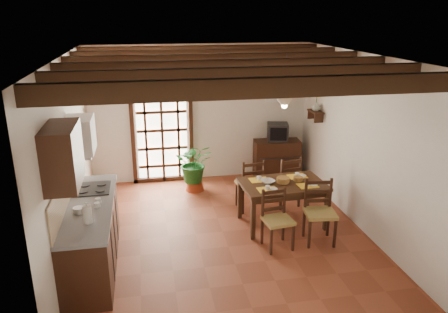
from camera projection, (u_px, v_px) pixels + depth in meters
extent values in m
plane|color=brown|center=(223.00, 232.00, 7.09)|extent=(5.00, 5.00, 0.00)
cube|color=silver|center=(200.00, 114.00, 8.97)|extent=(4.50, 0.02, 2.80)
cube|color=silver|center=(268.00, 224.00, 4.31)|extent=(4.50, 0.02, 2.80)
cube|color=silver|center=(68.00, 158.00, 6.25)|extent=(0.02, 5.00, 2.80)
cube|color=silver|center=(359.00, 142.00, 7.04)|extent=(0.02, 5.00, 2.80)
cube|color=white|center=(222.00, 56.00, 6.20)|extent=(4.50, 5.00, 0.02)
cube|color=black|center=(261.00, 88.00, 4.28)|extent=(4.50, 0.14, 0.20)
cube|color=black|center=(242.00, 76.00, 5.06)|extent=(4.50, 0.14, 0.20)
cube|color=black|center=(228.00, 67.00, 5.84)|extent=(4.50, 0.14, 0.20)
cube|color=black|center=(217.00, 60.00, 6.63)|extent=(4.50, 0.14, 0.20)
cube|color=black|center=(209.00, 55.00, 7.41)|extent=(4.50, 0.14, 0.20)
cube|color=black|center=(202.00, 51.00, 8.19)|extent=(4.50, 0.14, 0.20)
cube|color=white|center=(162.00, 130.00, 8.92)|extent=(1.01, 0.02, 2.11)
cube|color=black|center=(159.00, 74.00, 8.51)|extent=(1.26, 0.10, 0.08)
cube|color=black|center=(132.00, 132.00, 8.77)|extent=(0.08, 0.10, 2.28)
cube|color=black|center=(191.00, 129.00, 8.97)|extent=(0.08, 0.10, 2.28)
cube|color=black|center=(162.00, 130.00, 8.85)|extent=(1.01, 0.03, 2.02)
cube|color=black|center=(92.00, 236.00, 6.05)|extent=(0.60, 2.20, 0.88)
cube|color=slate|center=(89.00, 206.00, 5.90)|extent=(0.64, 2.25, 0.04)
cube|color=tan|center=(65.00, 192.00, 5.78)|extent=(0.02, 2.20, 0.50)
cube|color=black|center=(63.00, 156.00, 4.92)|extent=(0.35, 0.80, 0.70)
cube|color=white|center=(80.00, 135.00, 6.12)|extent=(0.38, 0.60, 0.50)
cube|color=silver|center=(82.00, 153.00, 6.21)|extent=(0.32, 0.55, 0.04)
cube|color=black|center=(93.00, 189.00, 6.40)|extent=(0.50, 0.55, 0.02)
cylinder|color=white|center=(87.00, 215.00, 5.35)|extent=(0.11, 0.11, 0.24)
cylinder|color=silver|center=(79.00, 211.00, 5.63)|extent=(0.14, 0.14, 0.10)
cube|color=#382112|center=(283.00, 184.00, 7.13)|extent=(1.41, 0.95, 0.05)
cube|color=#382112|center=(283.00, 188.00, 7.15)|extent=(1.27, 0.85, 0.10)
cube|color=#382112|center=(307.00, 193.00, 7.74)|extent=(0.07, 0.07, 0.69)
cube|color=#382112|center=(240.00, 199.00, 7.45)|extent=(0.07, 0.07, 0.69)
cube|color=#382112|center=(327.00, 210.00, 7.04)|extent=(0.07, 0.07, 0.69)
cube|color=#382112|center=(253.00, 219.00, 6.76)|extent=(0.07, 0.07, 0.69)
cube|color=#A48A45|center=(278.00, 221.00, 6.49)|extent=(0.47, 0.45, 0.05)
cube|color=black|center=(274.00, 202.00, 6.57)|extent=(0.42, 0.09, 0.45)
cube|color=black|center=(277.00, 234.00, 6.56)|extent=(0.44, 0.43, 0.44)
cube|color=#A48A45|center=(320.00, 213.00, 6.63)|extent=(0.50, 0.49, 0.05)
cube|color=black|center=(318.00, 194.00, 6.72)|extent=(0.45, 0.10, 0.49)
cube|color=black|center=(319.00, 228.00, 6.71)|extent=(0.48, 0.46, 0.48)
cube|color=#A48A45|center=(250.00, 184.00, 7.78)|extent=(0.48, 0.46, 0.05)
cube|color=black|center=(254.00, 175.00, 7.54)|extent=(0.45, 0.08, 0.49)
cube|color=black|center=(250.00, 196.00, 7.86)|extent=(0.46, 0.44, 0.48)
cube|color=#A48A45|center=(286.00, 181.00, 7.94)|extent=(0.51, 0.50, 0.05)
cube|color=black|center=(291.00, 171.00, 7.71)|extent=(0.44, 0.12, 0.48)
cube|color=black|center=(285.00, 193.00, 8.01)|extent=(0.49, 0.47, 0.47)
cube|color=yellow|center=(266.00, 190.00, 6.87)|extent=(0.31, 0.23, 0.01)
cube|color=yellow|center=(307.00, 187.00, 6.99)|extent=(0.31, 0.23, 0.01)
cube|color=yellow|center=(259.00, 181.00, 7.27)|extent=(0.31, 0.23, 0.01)
cube|color=yellow|center=(298.00, 178.00, 7.39)|extent=(0.31, 0.23, 0.01)
cylinder|color=olive|center=(283.00, 181.00, 7.11)|extent=(0.21, 0.21, 0.09)
imported|color=white|center=(268.00, 182.00, 7.10)|extent=(0.28, 0.28, 0.05)
cube|color=black|center=(277.00, 159.00, 9.31)|extent=(0.99, 0.50, 0.81)
cube|color=black|center=(278.00, 132.00, 9.12)|extent=(0.49, 0.46, 0.36)
cube|color=black|center=(280.00, 134.00, 8.94)|extent=(0.33, 0.10, 0.27)
cube|color=white|center=(271.00, 94.00, 9.11)|extent=(0.25, 0.03, 0.32)
cone|color=maroon|center=(195.00, 185.00, 8.70)|extent=(0.37, 0.37, 0.23)
imported|color=#144C19|center=(194.00, 163.00, 8.55)|extent=(1.98, 1.73, 2.08)
cube|color=black|center=(316.00, 112.00, 8.46)|extent=(0.20, 0.42, 0.03)
cube|color=black|center=(319.00, 118.00, 8.33)|extent=(0.18, 0.03, 0.18)
cube|color=black|center=(312.00, 114.00, 8.65)|extent=(0.18, 0.03, 0.18)
imported|color=#B2BFB2|center=(316.00, 106.00, 8.43)|extent=(0.15, 0.15, 0.15)
sphere|color=yellow|center=(317.00, 96.00, 8.36)|extent=(0.14, 0.14, 0.14)
cylinder|color=#144C19|center=(316.00, 103.00, 8.41)|extent=(0.01, 0.01, 0.28)
cube|color=brown|center=(322.00, 86.00, 8.32)|extent=(0.03, 0.32, 0.32)
cube|color=#C3B292|center=(321.00, 86.00, 8.32)|extent=(0.01, 0.26, 0.26)
cylinder|color=black|center=(286.00, 77.00, 6.67)|extent=(0.01, 0.01, 0.70)
cone|color=beige|center=(285.00, 100.00, 6.79)|extent=(0.36, 0.36, 0.14)
sphere|color=#FFD88C|center=(284.00, 106.00, 6.82)|extent=(0.09, 0.09, 0.09)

